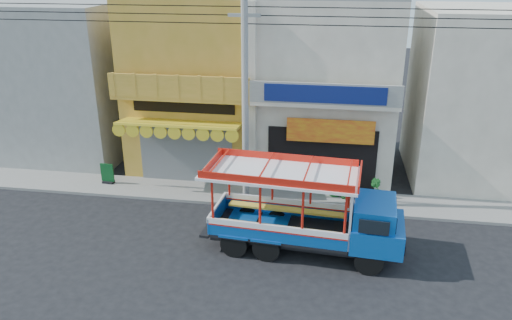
{
  "coord_description": "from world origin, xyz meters",
  "views": [
    {
      "loc": [
        2.34,
        -15.0,
        9.47
      ],
      "look_at": [
        -0.45,
        2.5,
        2.32
      ],
      "focal_mm": 35.0,
      "sensor_mm": 36.0,
      "label": 1
    }
  ],
  "objects": [
    {
      "name": "party_pilaster",
      "position": [
        -1.0,
        4.85,
        4.0
      ],
      "size": [
        0.35,
        0.3,
        8.0
      ],
      "primitive_type": "cube",
      "color": "#C2B69F",
      "rests_on": "ground"
    },
    {
      "name": "filler_building_right",
      "position": [
        9.0,
        8.0,
        3.8
      ],
      "size": [
        6.0,
        6.0,
        7.6
      ],
      "primitive_type": "cube",
      "color": "#C2B69F",
      "rests_on": "ground"
    },
    {
      "name": "shophouse_right",
      "position": [
        2.0,
        7.96,
        4.11
      ],
      "size": [
        6.0,
        6.75,
        8.24
      ],
      "color": "#C2B69F",
      "rests_on": "ground"
    },
    {
      "name": "filler_building_left",
      "position": [
        -11.0,
        8.0,
        3.8
      ],
      "size": [
        6.0,
        6.0,
        7.6
      ],
      "primitive_type": "cube",
      "color": "gray",
      "rests_on": "ground"
    },
    {
      "name": "sidewalk",
      "position": [
        0.0,
        4.0,
        0.06
      ],
      "size": [
        30.0,
        2.0,
        0.12
      ],
      "primitive_type": "cube",
      "color": "slate",
      "rests_on": "ground"
    },
    {
      "name": "potted_plant_c",
      "position": [
        3.07,
        4.28,
        0.55
      ],
      "size": [
        0.65,
        0.65,
        0.87
      ],
      "primitive_type": "imported",
      "rotation": [
        0.0,
        0.0,
        4.26
      ],
      "color": "#18551F",
      "rests_on": "sidewalk"
    },
    {
      "name": "potted_plant_b",
      "position": [
        4.32,
        4.35,
        0.57
      ],
      "size": [
        0.63,
        0.62,
        0.89
      ],
      "primitive_type": "imported",
      "rotation": [
        0.0,
        0.0,
        2.47
      ],
      "color": "#18551F",
      "rests_on": "sidewalk"
    },
    {
      "name": "ground",
      "position": [
        0.0,
        0.0,
        0.0
      ],
      "size": [
        90.0,
        90.0,
        0.0
      ],
      "primitive_type": "plane",
      "color": "black",
      "rests_on": "ground"
    },
    {
      "name": "utility_pole",
      "position": [
        -0.85,
        3.3,
        5.03
      ],
      "size": [
        28.0,
        0.26,
        9.0
      ],
      "color": "gray",
      "rests_on": "ground"
    },
    {
      "name": "green_sign",
      "position": [
        -7.44,
        4.13,
        0.51
      ],
      "size": [
        0.61,
        0.31,
        0.93
      ],
      "color": "black",
      "rests_on": "sidewalk"
    },
    {
      "name": "potted_plant_a",
      "position": [
        2.65,
        4.52,
        0.68
      ],
      "size": [
        1.34,
        1.34,
        1.13
      ],
      "primitive_type": "imported",
      "rotation": [
        0.0,
        0.0,
        0.82
      ],
      "color": "#18551F",
      "rests_on": "sidewalk"
    },
    {
      "name": "shophouse_left",
      "position": [
        -4.0,
        7.96,
        4.11
      ],
      "size": [
        6.0,
        7.5,
        8.24
      ],
      "color": "#B28927",
      "rests_on": "ground"
    },
    {
      "name": "songthaew_truck",
      "position": [
        2.07,
        0.04,
        1.52
      ],
      "size": [
        6.89,
        2.7,
        3.15
      ],
      "color": "black",
      "rests_on": "ground"
    }
  ]
}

